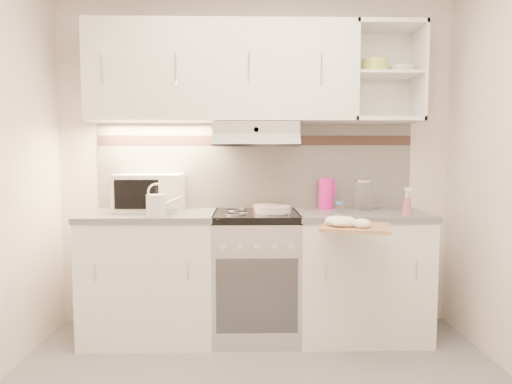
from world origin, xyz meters
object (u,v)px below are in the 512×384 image
at_px(electric_range, 256,274).
at_px(plate_stack, 273,209).
at_px(spray_bottle, 407,204).
at_px(cutting_board, 356,227).
at_px(watering_can, 158,204).
at_px(glass_jar, 364,195).
at_px(pink_pitcher, 326,194).
at_px(microwave, 150,192).

distance_m(electric_range, plate_stack, 0.49).
distance_m(electric_range, spray_bottle, 1.16).
xyz_separation_m(electric_range, cutting_board, (0.59, -0.52, 0.42)).
bearing_deg(watering_can, cutting_board, -27.21).
distance_m(plate_stack, glass_jar, 0.69).
xyz_separation_m(watering_can, glass_jar, (1.46, 0.27, 0.04)).
xyz_separation_m(pink_pitcher, cutting_board, (0.06, -0.72, -0.15)).
xyz_separation_m(microwave, glass_jar, (1.57, -0.03, -0.02)).
bearing_deg(microwave, cutting_board, -23.86).
relative_size(watering_can, cutting_board, 0.64).
distance_m(glass_jar, cutting_board, 0.66).
height_order(electric_range, cutting_board, electric_range).
relative_size(microwave, pink_pitcher, 2.06).
relative_size(microwave, watering_can, 1.85).
xyz_separation_m(electric_range, pink_pitcher, (0.54, 0.20, 0.57)).
height_order(microwave, plate_stack, microwave).
bearing_deg(plate_stack, electric_range, 164.11).
bearing_deg(pink_pitcher, electric_range, -154.97).
bearing_deg(pink_pitcher, plate_stack, -146.07).
bearing_deg(electric_range, cutting_board, -41.21).
bearing_deg(cutting_board, spray_bottle, 53.12).
bearing_deg(glass_jar, cutting_board, -108.15).
bearing_deg(electric_range, spray_bottle, -11.87).
bearing_deg(microwave, pink_pitcher, 4.65).
distance_m(plate_stack, cutting_board, 0.68).
height_order(microwave, cutting_board, microwave).
distance_m(pink_pitcher, spray_bottle, 0.63).
distance_m(plate_stack, spray_bottle, 0.91).
relative_size(plate_stack, spray_bottle, 1.27).
bearing_deg(cutting_board, watering_can, -178.44).
height_order(plate_stack, glass_jar, glass_jar).
xyz_separation_m(microwave, watering_can, (0.12, -0.30, -0.05)).
xyz_separation_m(watering_can, plate_stack, (0.78, 0.15, -0.05)).
relative_size(microwave, plate_stack, 1.86).
bearing_deg(plate_stack, watering_can, -169.26).
height_order(spray_bottle, cutting_board, spray_bottle).
distance_m(watering_can, plate_stack, 0.80).
distance_m(electric_range, watering_can, 0.87).
bearing_deg(electric_range, glass_jar, 6.36).
bearing_deg(electric_range, pink_pitcher, 20.39).
height_order(electric_range, pink_pitcher, pink_pitcher).
bearing_deg(plate_stack, microwave, 170.52).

